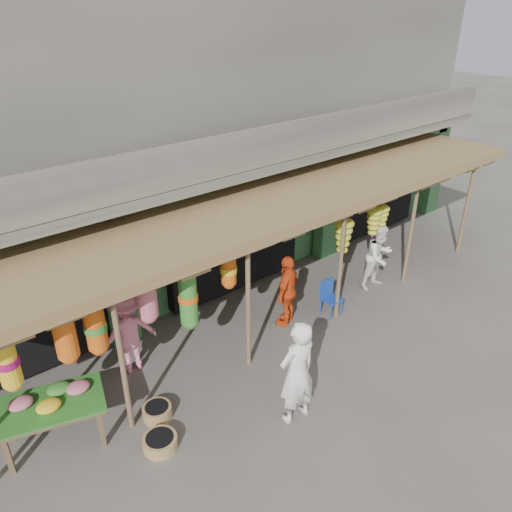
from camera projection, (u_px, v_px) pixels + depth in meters
ground at (297, 329)px, 10.71m from camera, size 80.00×80.00×0.00m
building at (167, 130)px, 12.47m from camera, size 16.40×6.80×7.00m
awning at (269, 209)px, 9.97m from camera, size 14.00×2.70×2.79m
flower_table at (51, 405)px, 7.67m from camera, size 1.82×1.37×0.97m
blue_chair at (330, 295)px, 11.09m from camera, size 0.40×0.41×0.81m
basket_mid at (160, 443)px, 7.87m from camera, size 0.69×0.69×0.21m
basket_right at (157, 412)px, 8.44m from camera, size 0.66×0.66×0.23m
person_front at (297, 372)px, 8.05m from camera, size 0.73×0.50×1.93m
person_right at (379, 256)px, 11.91m from camera, size 0.85×0.68×1.67m
person_vendor at (288, 291)px, 10.56m from camera, size 1.04×0.78×1.64m
person_shopper at (128, 332)px, 9.23m from camera, size 1.15×0.73×1.68m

